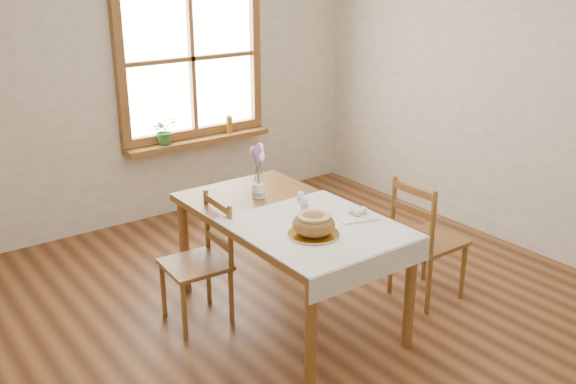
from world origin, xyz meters
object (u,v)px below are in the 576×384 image
(bread_plate, at_px, (313,234))
(flower_vase, at_px, (258,192))
(chair_left, at_px, (195,263))
(dining_table, at_px, (288,226))
(chair_right, at_px, (429,239))

(bread_plate, relative_size, flower_vase, 3.00)
(chair_left, bearing_deg, dining_table, 62.33)
(flower_vase, bearing_deg, chair_left, -176.53)
(chair_right, relative_size, flower_vase, 9.08)
(dining_table, bearing_deg, bread_plate, -104.10)
(dining_table, height_order, chair_left, chair_left)
(chair_left, distance_m, flower_vase, 0.65)
(chair_right, bearing_deg, bread_plate, 90.73)
(flower_vase, bearing_deg, dining_table, -90.71)
(dining_table, relative_size, flower_vase, 16.10)
(chair_left, distance_m, bread_plate, 0.89)
(dining_table, xyz_separation_m, flower_vase, (0.00, 0.35, 0.13))
(dining_table, distance_m, chair_right, 1.05)
(chair_right, height_order, flower_vase, chair_right)
(dining_table, height_order, flower_vase, flower_vase)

